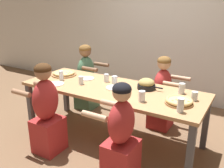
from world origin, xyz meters
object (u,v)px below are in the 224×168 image
Objects in this scene: pizza_board_main at (179,101)px; drinking_glass_e at (115,80)px; drinking_glass_c at (106,78)px; diner_near_midright at (121,138)px; diner_far_left at (86,80)px; drinking_glass_b at (195,96)px; pizza_board_second at (64,74)px; drinking_glass_d at (125,99)px; drinking_glass_i at (180,106)px; empty_plate_c at (87,78)px; drinking_glass_a at (61,76)px; skillet_bowl at (147,84)px; drinking_glass_h at (81,81)px; empty_plate_a at (115,88)px; diner_near_midleft at (47,112)px; empty_plate_b at (55,84)px; drinking_glass_f at (182,89)px; diner_far_midright at (162,96)px; drinking_glass_g at (142,97)px.

pizza_board_main is 0.99m from drinking_glass_e.
drinking_glass_e is at bearing -6.64° from drinking_glass_c.
diner_near_midright is 1.93m from diner_far_left.
drinking_glass_c reaches higher than drinking_glass_b.
drinking_glass_d is at bearing -20.24° from pizza_board_second.
empty_plate_c is at bearing 164.13° from drinking_glass_i.
drinking_glass_a is at bearing -161.26° from drinking_glass_e.
skillet_bowl is at bearing 70.00° from diner_far_left.
empty_plate_a is at bearing 11.10° from drinking_glass_h.
diner_near_midright is at bearing -55.23° from empty_plate_a.
drinking_glass_i is 0.13× the size of diner_near_midleft.
diner_far_left reaches higher than skillet_bowl.
drinking_glass_c is 0.10× the size of diner_far_left.
drinking_glass_f is at bearing 18.75° from empty_plate_b.
drinking_glass_e is at bearing 2.07° from empty_plate_c.
empty_plate_c is 1.54m from drinking_glass_i.
drinking_glass_h is (0.48, -0.20, 0.02)m from pizza_board_second.
diner_near_midleft is (-0.57, -0.66, -0.22)m from empty_plate_a.
diner_near_midright is at bearing -110.19° from drinking_glass_f.
diner_near_midleft is at bearing -137.85° from skillet_bowl.
empty_plate_a is 2.03× the size of drinking_glass_c.
drinking_glass_d is at bearing -50.23° from drinking_glass_e.
diner_near_midleft is at bearing -62.97° from empty_plate_b.
drinking_glass_f is (1.34, 0.11, 0.05)m from empty_plate_c.
drinking_glass_d is (-0.02, -0.55, -0.01)m from skillet_bowl.
empty_plate_c is at bearing -61.60° from diner_far_midright.
drinking_glass_e is at bearing 156.93° from drinking_glass_i.
drinking_glass_b is at bearing 12.49° from empty_plate_b.
empty_plate_b is at bearing -74.62° from drinking_glass_a.
drinking_glass_i is at bearing -0.01° from empty_plate_b.
drinking_glass_f is 1.02m from diner_near_midright.
empty_plate_a is 1.66× the size of drinking_glass_a.
diner_near_midright is at bearing -28.75° from pizza_board_second.
pizza_board_main is at bearing -27.80° from skillet_bowl.
skillet_bowl reaches higher than pizza_board_second.
drinking_glass_h is at bearing -23.03° from pizza_board_second.
empty_plate_b is (-0.77, -0.28, -0.00)m from empty_plate_a.
diner_far_left is at bearing 15.76° from diner_near_midleft.
drinking_glass_g reaches higher than drinking_glass_e.
drinking_glass_a reaches higher than pizza_board_second.
diner_near_midleft is at bearing -112.07° from drinking_glass_c.
diner_far_left reaches higher than empty_plate_b.
drinking_glass_g is (1.03, -0.37, 0.05)m from empty_plate_c.
drinking_glass_b is 0.80× the size of drinking_glass_f.
pizza_board_second is at bearing 156.97° from drinking_glass_h.
empty_plate_a is 0.20× the size of diner_near_midright.
diner_near_midleft is (0.25, -0.57, -0.28)m from drinking_glass_a.
pizza_board_main is at bearing -8.89° from empty_plate_c.
drinking_glass_f is at bearing 15.29° from drinking_glass_h.
empty_plate_c is 0.25m from drinking_glass_h.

